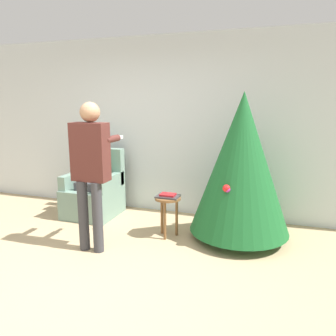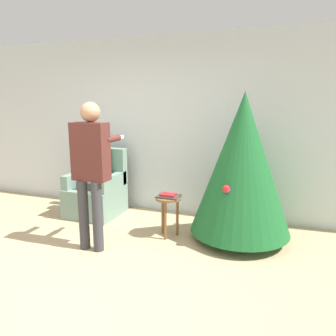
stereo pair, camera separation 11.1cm
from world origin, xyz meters
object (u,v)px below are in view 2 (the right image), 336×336
(person_standing, at_px, (91,163))
(side_stool, at_px, (168,205))
(armchair, at_px, (97,192))
(christmas_tree, at_px, (242,164))
(person_seated, at_px, (95,171))

(person_standing, bearing_deg, side_stool, 40.90)
(armchair, bearing_deg, christmas_tree, -5.69)
(christmas_tree, bearing_deg, side_stool, -165.94)
(person_standing, relative_size, side_stool, 3.27)
(armchair, distance_m, person_seated, 0.35)
(person_seated, relative_size, person_standing, 0.73)
(person_standing, distance_m, side_stool, 1.14)
(christmas_tree, relative_size, armchair, 1.84)
(armchair, bearing_deg, side_stool, -18.20)
(christmas_tree, distance_m, person_standing, 1.81)
(person_standing, height_order, side_stool, person_standing)
(christmas_tree, height_order, person_seated, christmas_tree)
(christmas_tree, xyz_separation_m, person_seated, (-2.23, 0.19, -0.29))
(armchair, height_order, side_stool, armchair)
(christmas_tree, height_order, armchair, christmas_tree)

